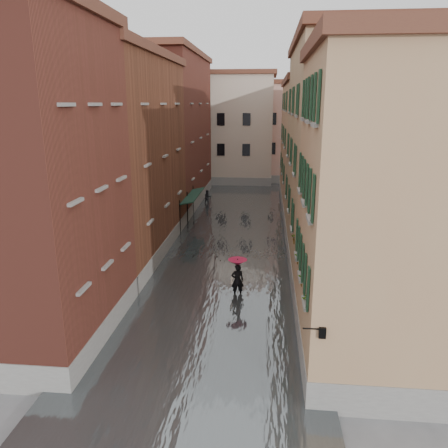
% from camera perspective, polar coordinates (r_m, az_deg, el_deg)
% --- Properties ---
extents(ground, '(120.00, 120.00, 0.00)m').
position_cam_1_polar(ground, '(20.94, -1.96, -12.46)').
color(ground, '#5C5C5F').
rests_on(ground, ground).
extents(floodwater, '(10.00, 60.00, 0.20)m').
position_cam_1_polar(floodwater, '(32.89, 1.02, -1.67)').
color(floodwater, '#4E5457').
rests_on(floodwater, ground).
extents(building_left_near, '(6.00, 8.00, 13.00)m').
position_cam_1_polar(building_left_near, '(19.19, -24.26, 4.17)').
color(building_left_near, brown).
rests_on(building_left_near, ground).
extents(building_left_mid, '(6.00, 14.00, 12.50)m').
position_cam_1_polar(building_left_mid, '(29.15, -13.57, 8.06)').
color(building_left_mid, brown).
rests_on(building_left_mid, ground).
extents(building_left_far, '(6.00, 16.00, 14.00)m').
position_cam_1_polar(building_left_far, '(43.47, -7.14, 11.69)').
color(building_left_far, brown).
rests_on(building_left_far, ground).
extents(building_right_near, '(6.00, 8.00, 11.50)m').
position_cam_1_polar(building_right_near, '(17.41, 20.40, 0.99)').
color(building_right_near, '#A37754').
rests_on(building_right_near, ground).
extents(building_right_mid, '(6.00, 14.00, 13.00)m').
position_cam_1_polar(building_right_mid, '(27.88, 15.03, 8.16)').
color(building_right_mid, '#9F7E60').
rests_on(building_right_mid, ground).
extents(building_right_far, '(6.00, 16.00, 11.50)m').
position_cam_1_polar(building_right_far, '(42.75, 11.84, 9.74)').
color(building_right_far, '#A37754').
rests_on(building_right_far, ground).
extents(building_end_cream, '(12.00, 9.00, 13.00)m').
position_cam_1_polar(building_end_cream, '(56.69, 0.08, 12.17)').
color(building_end_cream, '#C0AD99').
rests_on(building_end_cream, ground).
extents(building_end_pink, '(10.00, 9.00, 12.00)m').
position_cam_1_polar(building_end_pink, '(58.55, 9.26, 11.59)').
color(building_end_pink, tan).
rests_on(building_end_pink, ground).
extents(awning_near, '(1.09, 3.24, 2.80)m').
position_cam_1_polar(awning_near, '(34.38, -4.53, 3.13)').
color(awning_near, '#153024').
rests_on(awning_near, ground).
extents(awning_far, '(1.09, 3.03, 2.80)m').
position_cam_1_polar(awning_far, '(37.23, -3.73, 4.10)').
color(awning_far, '#153024').
rests_on(awning_far, ground).
extents(wall_lantern, '(0.71, 0.22, 0.35)m').
position_cam_1_polar(wall_lantern, '(14.20, 12.62, -13.59)').
color(wall_lantern, black).
rests_on(wall_lantern, ground).
extents(window_planters, '(0.59, 8.17, 0.84)m').
position_cam_1_polar(window_planters, '(18.65, 10.28, -4.53)').
color(window_planters, '#985B31').
rests_on(window_planters, ground).
extents(pedestrian_main, '(1.02, 1.02, 2.06)m').
position_cam_1_polar(pedestrian_main, '(22.78, 1.76, -6.55)').
color(pedestrian_main, black).
rests_on(pedestrian_main, ground).
extents(pedestrian_far, '(0.90, 0.81, 1.52)m').
position_cam_1_polar(pedestrian_far, '(43.36, -2.15, 3.46)').
color(pedestrian_far, black).
rests_on(pedestrian_far, ground).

